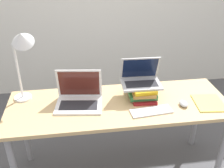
% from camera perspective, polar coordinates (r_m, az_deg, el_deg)
% --- Properties ---
extents(desk, '(1.77, 0.62, 0.74)m').
position_cam_1_polar(desk, '(2.14, 1.50, -6.03)').
color(desk, tan).
rests_on(desk, ground_plane).
extents(laptop_left, '(0.39, 0.31, 0.27)m').
position_cam_1_polar(laptop_left, '(2.08, -7.20, -2.98)').
color(laptop_left, silver).
rests_on(laptop_left, desk).
extents(book_stack, '(0.23, 0.27, 0.11)m').
position_cam_1_polar(book_stack, '(2.15, 6.65, -1.73)').
color(book_stack, maroon).
rests_on(book_stack, desk).
extents(laptop_on_books, '(0.32, 0.23, 0.22)m').
position_cam_1_polar(laptop_on_books, '(2.13, 6.26, 1.17)').
color(laptop_on_books, '#B2B2B7').
rests_on(laptop_on_books, book_stack).
extents(wireless_keyboard, '(0.33, 0.14, 0.01)m').
position_cam_1_polar(wireless_keyboard, '(2.01, 8.54, -5.86)').
color(wireless_keyboard, silver).
rests_on(wireless_keyboard, desk).
extents(mouse, '(0.07, 0.10, 0.04)m').
position_cam_1_polar(mouse, '(2.13, 15.33, -4.13)').
color(mouse, '#B2B2B7').
rests_on(mouse, desk).
extents(notepad, '(0.24, 0.27, 0.01)m').
position_cam_1_polar(notepad, '(2.23, 20.33, -3.87)').
color(notepad, '#EFE066').
rests_on(notepad, desk).
extents(desk_lamp, '(0.23, 0.20, 0.61)m').
position_cam_1_polar(desk_lamp, '(2.04, -19.05, 7.73)').
color(desk_lamp, white).
rests_on(desk_lamp, desk).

